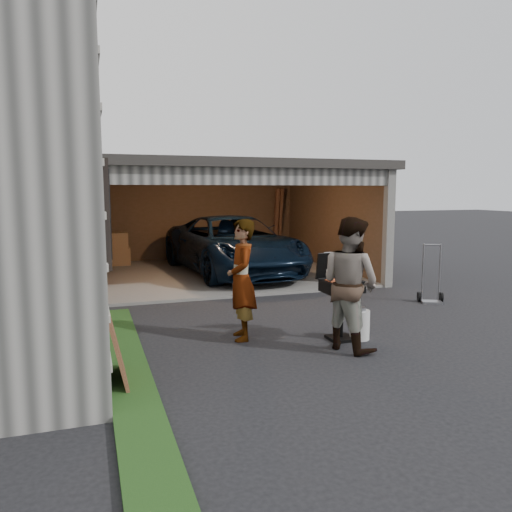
# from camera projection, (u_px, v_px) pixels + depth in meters

# --- Properties ---
(ground) EXTENTS (80.00, 80.00, 0.00)m
(ground) POSITION_uv_depth(u_px,v_px,m) (291.00, 350.00, 7.05)
(ground) COLOR black
(ground) RESTS_ON ground
(groundcover_strip) EXTENTS (0.50, 8.00, 0.06)m
(groundcover_strip) POSITION_uv_depth(u_px,v_px,m) (134.00, 396.00, 5.39)
(groundcover_strip) COLOR #193814
(groundcover_strip) RESTS_ON ground
(garage) EXTENTS (6.80, 6.30, 2.90)m
(garage) POSITION_uv_depth(u_px,v_px,m) (220.00, 204.00, 13.42)
(garage) COLOR #605E59
(garage) RESTS_ON ground
(minivan) EXTENTS (2.97, 5.61, 1.50)m
(minivan) POSITION_uv_depth(u_px,v_px,m) (233.00, 247.00, 13.12)
(minivan) COLOR black
(minivan) RESTS_ON ground
(woman) EXTENTS (0.52, 0.72, 1.82)m
(woman) POSITION_uv_depth(u_px,v_px,m) (242.00, 280.00, 7.45)
(woman) COLOR #C6E7F9
(woman) RESTS_ON ground
(man) EXTENTS (0.98, 1.10, 1.88)m
(man) POSITION_uv_depth(u_px,v_px,m) (350.00, 284.00, 7.00)
(man) COLOR #4B2B1D
(man) RESTS_ON ground
(bbq_grill) EXTENTS (0.58, 0.51, 1.30)m
(bbq_grill) POSITION_uv_depth(u_px,v_px,m) (341.00, 289.00, 7.45)
(bbq_grill) COLOR black
(bbq_grill) RESTS_ON ground
(propane_tank) EXTENTS (0.39, 0.39, 0.45)m
(propane_tank) POSITION_uv_depth(u_px,v_px,m) (360.00, 325.00, 7.52)
(propane_tank) COLOR silver
(propane_tank) RESTS_ON ground
(plywood_panel) EXTENTS (0.24, 0.87, 0.95)m
(plywood_panel) POSITION_uv_depth(u_px,v_px,m) (116.00, 345.00, 5.73)
(plywood_panel) COLOR #512D1C
(plywood_panel) RESTS_ON ground
(hand_truck) EXTENTS (0.54, 0.50, 1.19)m
(hand_truck) POSITION_uv_depth(u_px,v_px,m) (431.00, 291.00, 10.00)
(hand_truck) COLOR gray
(hand_truck) RESTS_ON ground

